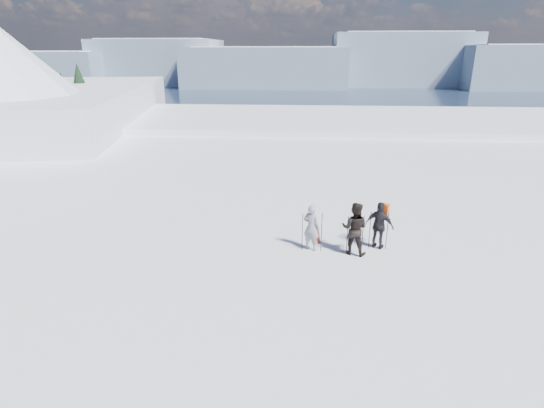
{
  "coord_description": "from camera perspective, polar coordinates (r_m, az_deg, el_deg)",
  "views": [
    {
      "loc": [
        -0.86,
        -9.75,
        6.29
      ],
      "look_at": [
        -1.79,
        3.0,
        1.62
      ],
      "focal_mm": 28.0,
      "sensor_mm": 36.0,
      "label": 1
    }
  ],
  "objects": [
    {
      "name": "lake_basin",
      "position": [
        41.76,
        5.16,
        2.16
      ],
      "size": [
        820.0,
        820.0,
        71.62
      ],
      "color": "white",
      "rests_on": "ground"
    },
    {
      "name": "far_mountain_range",
      "position": [
        465.72,
        8.34,
        18.23
      ],
      "size": [
        770.0,
        110.0,
        53.0
      ],
      "color": "slate",
      "rests_on": "ground"
    },
    {
      "name": "near_ridge",
      "position": [
        47.82,
        -28.68,
        5.83
      ],
      "size": [
        31.37,
        35.68,
        25.62
      ],
      "color": "white",
      "rests_on": "ground"
    },
    {
      "name": "skier_grey",
      "position": [
        14.0,
        5.32,
        -3.15
      ],
      "size": [
        0.69,
        0.61,
        1.58
      ],
      "primitive_type": "imported",
      "rotation": [
        0.0,
        0.0,
        2.65
      ],
      "color": "gray",
      "rests_on": "ground"
    },
    {
      "name": "skier_dark",
      "position": [
        13.89,
        11.02,
        -3.25
      ],
      "size": [
        1.02,
        0.9,
        1.76
      ],
      "primitive_type": "imported",
      "rotation": [
        0.0,
        0.0,
        2.82
      ],
      "color": "black",
      "rests_on": "ground"
    },
    {
      "name": "skier_pack",
      "position": [
        14.46,
        14.26,
        -2.83
      ],
      "size": [
        1.03,
        0.8,
        1.63
      ],
      "primitive_type": "imported",
      "rotation": [
        0.0,
        0.0,
        2.64
      ],
      "color": "black",
      "rests_on": "ground"
    },
    {
      "name": "backpack",
      "position": [
        14.32,
        14.95,
        1.44
      ],
      "size": [
        0.4,
        0.34,
        0.51
      ],
      "primitive_type": "cube",
      "rotation": [
        0.0,
        0.0,
        2.64
      ],
      "color": "#E64D15",
      "rests_on": "skier_pack"
    },
    {
      "name": "ski_poles",
      "position": [
        14.08,
        10.26,
        -3.81
      ],
      "size": [
        2.82,
        0.53,
        1.35
      ],
      "color": "black",
      "rests_on": "ground"
    },
    {
      "name": "skis_loose",
      "position": [
        15.47,
        5.96,
        -3.97
      ],
      "size": [
        0.27,
        1.7,
        0.03
      ],
      "color": "black",
      "rests_on": "ground"
    }
  ]
}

